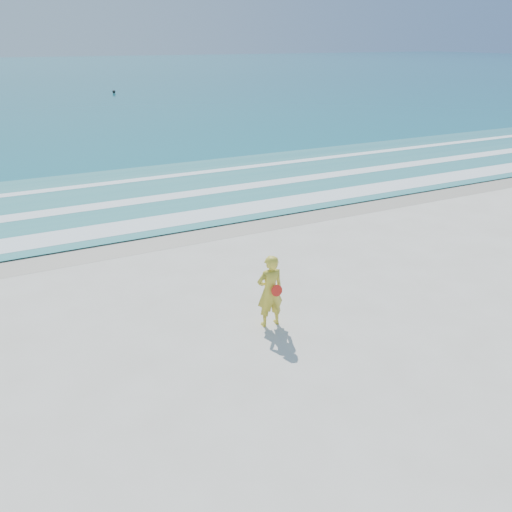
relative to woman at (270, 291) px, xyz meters
name	(u,v)px	position (x,y,z in m)	size (l,w,h in m)	color
ground	(312,383)	(-0.28, -2.30, -0.89)	(400.00, 400.00, 0.00)	silver
wet_sand	(171,234)	(-0.28, 6.70, -0.88)	(400.00, 2.40, 0.00)	#B2A893
ocean	(19,73)	(-0.28, 102.70, -0.87)	(400.00, 190.00, 0.04)	#19727F
shallow	(136,196)	(-0.28, 11.70, -0.84)	(400.00, 10.00, 0.01)	#59B7AD
foam_near	(160,222)	(-0.28, 8.00, -0.83)	(400.00, 1.40, 0.01)	white
foam_mid	(140,200)	(-0.28, 10.90, -0.83)	(400.00, 0.90, 0.01)	white
foam_far	(122,182)	(-0.28, 14.20, -0.83)	(400.00, 0.60, 0.01)	white
buoy	(114,92)	(8.00, 55.65, -0.65)	(0.38, 0.38, 0.38)	black
woman	(270,291)	(0.00, 0.00, 0.00)	(0.66, 0.44, 1.77)	gold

